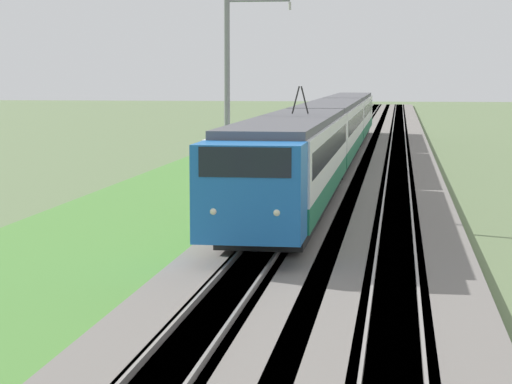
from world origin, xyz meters
The scene contains 7 objects.
ballast_main centered at (50.00, 0.00, 0.15)m, with size 240.00×4.40×0.30m.
ballast_adjacent centered at (50.00, -3.81, 0.15)m, with size 240.00×4.40×0.30m.
track_main centered at (50.00, 0.00, 0.16)m, with size 240.00×1.57×0.45m.
track_adjacent centered at (50.00, -3.81, 0.16)m, with size 240.00×1.57×0.45m.
grass_verge centered at (50.00, 5.59, 0.06)m, with size 240.00×8.11×0.12m.
passenger_train centered at (51.67, 0.00, 2.28)m, with size 63.49×2.98×4.90m.
catenary_mast_mid centered at (32.68, 2.64, 4.65)m, with size 0.22×2.56×9.01m.
Camera 1 is at (-5.01, -3.84, 5.32)m, focal length 70.00 mm.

